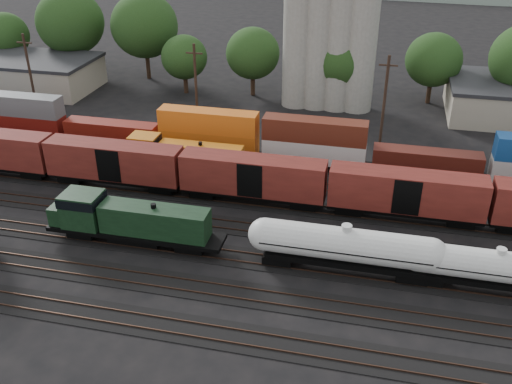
% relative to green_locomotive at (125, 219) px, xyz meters
% --- Properties ---
extents(ground, '(600.00, 600.00, 0.00)m').
position_rel_green_locomotive_xyz_m(ground, '(10.08, 5.00, -2.54)').
color(ground, black).
extents(tracks, '(180.00, 33.20, 0.20)m').
position_rel_green_locomotive_xyz_m(tracks, '(10.08, 5.00, -2.49)').
color(tracks, black).
rests_on(tracks, ground).
extents(green_locomotive, '(16.77, 2.96, 4.44)m').
position_rel_green_locomotive_xyz_m(green_locomotive, '(0.00, 0.00, 0.00)').
color(green_locomotive, black).
rests_on(green_locomotive, ground).
extents(tank_car_a, '(16.84, 3.02, 4.41)m').
position_rel_green_locomotive_xyz_m(tank_car_a, '(20.08, 0.00, 0.09)').
color(tank_car_a, silver).
rests_on(tank_car_a, ground).
extents(tank_car_b, '(15.13, 2.71, 3.96)m').
position_rel_green_locomotive_xyz_m(tank_car_b, '(32.30, 0.00, -0.16)').
color(tank_car_b, silver).
rests_on(tank_car_b, ground).
extents(orange_locomotive, '(16.08, 2.68, 4.02)m').
position_rel_green_locomotive_xyz_m(orange_locomotive, '(-0.30, 15.00, -0.22)').
color(orange_locomotive, black).
rests_on(orange_locomotive, ground).
extents(boxcar_string, '(169.00, 2.90, 4.20)m').
position_rel_green_locomotive_xyz_m(boxcar_string, '(25.08, 10.00, 0.58)').
color(boxcar_string, black).
rests_on(boxcar_string, ground).
extents(container_wall, '(180.16, 2.60, 5.80)m').
position_rel_green_locomotive_xyz_m(container_wall, '(26.26, 20.00, 0.32)').
color(container_wall, black).
rests_on(container_wall, ground).
extents(grain_silo, '(13.40, 5.00, 29.00)m').
position_rel_green_locomotive_xyz_m(grain_silo, '(13.37, 41.00, 8.72)').
color(grain_silo, gray).
rests_on(grain_silo, ground).
extents(industrial_sheds, '(119.38, 17.26, 5.10)m').
position_rel_green_locomotive_xyz_m(industrial_sheds, '(16.71, 40.25, 0.02)').
color(industrial_sheds, '#9E937F').
rests_on(industrial_sheds, ground).
extents(tree_band, '(161.62, 23.78, 14.44)m').
position_rel_green_locomotive_xyz_m(tree_band, '(5.98, 43.89, 5.28)').
color(tree_band, black).
rests_on(tree_band, ground).
extents(utility_poles, '(122.20, 0.36, 12.00)m').
position_rel_green_locomotive_xyz_m(utility_poles, '(10.08, 27.00, 3.67)').
color(utility_poles, black).
rests_on(utility_poles, ground).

